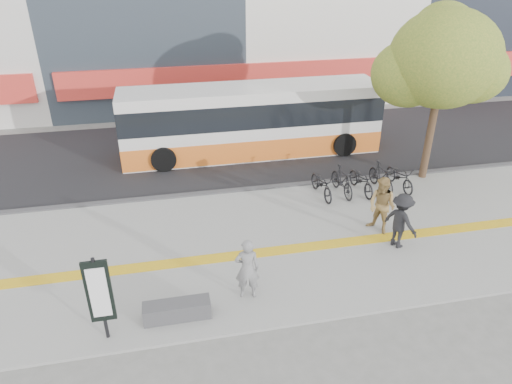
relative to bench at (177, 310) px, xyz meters
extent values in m
plane|color=#61615D|center=(2.60, 1.20, -0.30)|extent=(120.00, 120.00, 0.00)
cube|color=gray|center=(2.60, 2.70, -0.27)|extent=(40.00, 7.00, 0.08)
cube|color=gold|center=(2.60, 2.20, -0.22)|extent=(40.00, 0.45, 0.01)
cube|color=black|center=(2.60, 10.20, -0.28)|extent=(40.00, 8.00, 0.06)
cube|color=#3C3C3F|center=(2.60, 6.20, -0.23)|extent=(40.00, 0.25, 0.14)
cube|color=red|center=(4.60, 15.25, 1.70)|extent=(19.00, 0.50, 1.40)
cube|color=#3C3C3F|center=(0.00, 0.00, 0.00)|extent=(1.60, 0.45, 0.45)
cylinder|color=black|center=(-1.60, -0.30, 0.88)|extent=(0.08, 0.08, 2.20)
cube|color=black|center=(-1.60, -0.30, 1.09)|extent=(0.55, 0.08, 1.60)
cube|color=white|center=(-1.60, -0.35, 1.09)|extent=(0.40, 0.02, 1.30)
cylinder|color=#3C2B1B|center=(9.80, 5.90, 1.38)|extent=(0.28, 0.28, 3.20)
ellipsoid|color=#466822|center=(9.80, 5.90, 4.29)|extent=(3.80, 3.80, 3.42)
ellipsoid|color=#466822|center=(8.80, 6.40, 3.69)|extent=(2.60, 2.60, 2.34)
ellipsoid|color=#466822|center=(10.70, 5.50, 3.90)|extent=(2.40, 2.40, 2.16)
ellipsoid|color=#466822|center=(10.10, 6.70, 5.10)|extent=(2.20, 2.20, 1.98)
cube|color=silver|center=(3.77, 9.70, 1.20)|extent=(10.86, 2.26, 2.90)
cube|color=orange|center=(3.77, 9.70, 0.25)|extent=(10.88, 2.28, 0.91)
cube|color=black|center=(3.77, 9.70, 1.70)|extent=(10.88, 2.28, 1.00)
cylinder|color=black|center=(-0.03, 8.57, 0.25)|extent=(1.00, 0.32, 1.00)
cylinder|color=black|center=(-0.03, 10.83, 0.25)|extent=(1.00, 0.32, 1.00)
cylinder|color=black|center=(7.57, 8.57, 0.25)|extent=(1.00, 0.32, 1.00)
cylinder|color=black|center=(7.57, 10.83, 0.25)|extent=(1.00, 0.32, 1.00)
imported|color=black|center=(5.41, 5.20, 0.24)|extent=(0.75, 1.81, 0.93)
imported|color=black|center=(6.17, 5.20, 0.29)|extent=(0.61, 1.74, 1.03)
imported|color=black|center=(6.92, 5.20, 0.24)|extent=(0.75, 1.81, 0.93)
imported|color=black|center=(7.68, 5.20, 0.29)|extent=(0.61, 1.74, 1.03)
imported|color=black|center=(8.43, 5.20, 0.24)|extent=(0.75, 1.81, 0.93)
imported|color=black|center=(1.80, 0.45, 0.62)|extent=(0.67, 0.50, 1.69)
imported|color=olive|center=(6.41, 2.60, 0.69)|extent=(1.05, 1.12, 1.83)
imported|color=black|center=(6.61, 1.74, 0.63)|extent=(1.04, 1.28, 1.72)
camera|label=1|loc=(0.12, -8.62, 7.65)|focal=32.37mm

